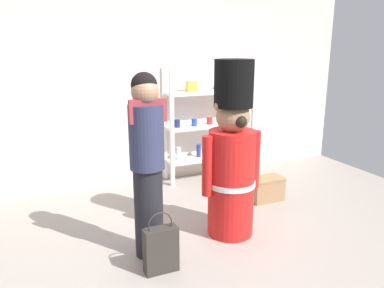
{
  "coord_description": "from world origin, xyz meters",
  "views": [
    {
      "loc": [
        -1.48,
        -2.79,
        1.9
      ],
      "look_at": [
        -0.1,
        0.3,
        1.0
      ],
      "focal_mm": 35.82,
      "sensor_mm": 36.0,
      "label": 1
    }
  ],
  "objects_px": {
    "merchandise_shelf": "(210,123)",
    "display_crate": "(266,189)",
    "shopping_bag": "(161,249)",
    "teddy_bear_guard": "(232,159)",
    "person_shopper": "(147,161)"
  },
  "relations": [
    {
      "from": "merchandise_shelf",
      "to": "display_crate",
      "type": "height_order",
      "value": "merchandise_shelf"
    },
    {
      "from": "merchandise_shelf",
      "to": "shopping_bag",
      "type": "xyz_separation_m",
      "value": [
        -1.47,
        -2.02,
        -0.58
      ]
    },
    {
      "from": "teddy_bear_guard",
      "to": "shopping_bag",
      "type": "distance_m",
      "value": 1.12
    },
    {
      "from": "merchandise_shelf",
      "to": "display_crate",
      "type": "relative_size",
      "value": 3.71
    },
    {
      "from": "person_shopper",
      "to": "shopping_bag",
      "type": "relative_size",
      "value": 3.05
    },
    {
      "from": "teddy_bear_guard",
      "to": "shopping_bag",
      "type": "relative_size",
      "value": 3.21
    },
    {
      "from": "person_shopper",
      "to": "display_crate",
      "type": "relative_size",
      "value": 3.91
    },
    {
      "from": "person_shopper",
      "to": "merchandise_shelf",
      "type": "bearing_deg",
      "value": 49.23
    },
    {
      "from": "teddy_bear_guard",
      "to": "merchandise_shelf",
      "type": "bearing_deg",
      "value": 70.31
    },
    {
      "from": "person_shopper",
      "to": "shopping_bag",
      "type": "xyz_separation_m",
      "value": [
        0.0,
        -0.31,
        -0.7
      ]
    },
    {
      "from": "merchandise_shelf",
      "to": "person_shopper",
      "type": "relative_size",
      "value": 0.95
    },
    {
      "from": "merchandise_shelf",
      "to": "person_shopper",
      "type": "bearing_deg",
      "value": -130.77
    },
    {
      "from": "person_shopper",
      "to": "display_crate",
      "type": "bearing_deg",
      "value": 19.79
    },
    {
      "from": "shopping_bag",
      "to": "teddy_bear_guard",
      "type": "bearing_deg",
      "value": 22.44
    },
    {
      "from": "person_shopper",
      "to": "display_crate",
      "type": "height_order",
      "value": "person_shopper"
    }
  ]
}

